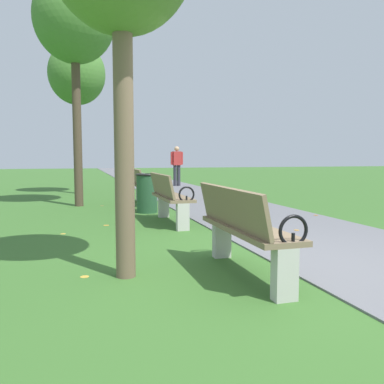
% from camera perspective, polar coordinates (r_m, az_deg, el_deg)
% --- Properties ---
extents(ground_plane, '(80.00, 80.00, 0.00)m').
position_cam_1_polar(ground_plane, '(4.37, 13.12, -10.89)').
color(ground_plane, '#386628').
extents(paved_walkway, '(2.67, 44.00, 0.02)m').
position_cam_1_polar(paved_walkway, '(21.95, -7.37, 1.94)').
color(paved_walkway, slate).
rests_on(paved_walkway, ground).
extents(park_bench_1, '(0.47, 1.60, 0.90)m').
position_cam_1_polar(park_bench_1, '(3.97, 7.44, -5.21)').
color(park_bench_1, '#7A664C').
rests_on(park_bench_1, ground).
extents(park_bench_2, '(0.47, 1.60, 0.90)m').
position_cam_1_polar(park_bench_2, '(7.06, -3.32, -0.68)').
color(park_bench_2, '#7A664C').
rests_on(park_bench_2, ground).
extents(park_bench_3, '(0.47, 1.60, 0.90)m').
position_cam_1_polar(park_bench_3, '(10.02, -7.24, 0.99)').
color(park_bench_3, '#7A664C').
rests_on(park_bench_3, ground).
extents(tree_2, '(1.90, 1.90, 5.50)m').
position_cam_1_polar(tree_2, '(10.43, -16.73, 22.78)').
color(tree_2, '#4C3D2D').
rests_on(tree_2, ground).
extents(tree_3, '(1.80, 1.80, 4.85)m').
position_cam_1_polar(tree_3, '(13.60, -16.40, 16.02)').
color(tree_3, '#4C3D2D').
rests_on(tree_3, ground).
extents(pedestrian_walking, '(0.53, 0.25, 1.62)m').
position_cam_1_polar(pedestrian_walking, '(16.12, -2.22, 4.13)').
color(pedestrian_walking, '#2D2D38').
rests_on(pedestrian_walking, paved_walkway).
extents(trash_bin, '(0.48, 0.48, 0.84)m').
position_cam_1_polar(trash_bin, '(8.49, -6.57, -0.15)').
color(trash_bin, '#234C2D').
rests_on(trash_bin, ground).
extents(scattered_leaves, '(4.97, 6.38, 0.02)m').
position_cam_1_polar(scattered_leaves, '(8.19, -0.10, -3.20)').
color(scattered_leaves, '#BC842D').
rests_on(scattered_leaves, ground).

